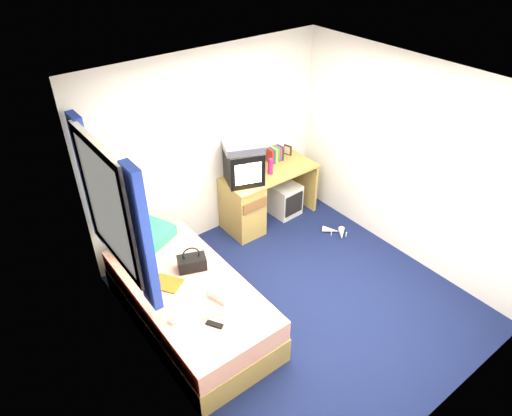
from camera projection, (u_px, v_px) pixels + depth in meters
ground at (299, 300)px, 5.07m from camera, size 3.40×3.40×0.00m
room_shell at (307, 190)px, 4.25m from camera, size 3.40×3.40×3.40m
bed at (190, 304)px, 4.67m from camera, size 1.01×2.00×0.54m
pillow at (146, 239)px, 5.00m from camera, size 0.72×0.60×0.13m
desk at (252, 200)px, 6.00m from camera, size 1.30×0.55×0.75m
storage_cube at (285, 199)px, 6.34m from camera, size 0.38×0.38×0.45m
crt_tv at (244, 166)px, 5.62m from camera, size 0.54×0.53×0.43m
vcr at (243, 147)px, 5.47m from camera, size 0.56×0.49×0.09m
book_row at (275, 154)px, 6.11m from camera, size 0.20×0.13×0.20m
picture_frame at (288, 150)px, 6.28m from camera, size 0.05×0.12×0.14m
pink_water_bottle at (270, 167)px, 5.83m from camera, size 0.07×0.07×0.20m
aerosol_can at (262, 169)px, 5.82m from camera, size 0.05×0.05×0.16m
handbag at (192, 262)px, 4.66m from camera, size 0.33×0.26×0.27m
towel at (225, 289)px, 4.39m from camera, size 0.31×0.28×0.09m
magazine at (167, 283)px, 4.51m from camera, size 0.33×0.35×0.01m
water_bottle at (177, 313)px, 4.15m from camera, size 0.20×0.17×0.07m
colour_swatch_fan at (213, 314)px, 4.19m from camera, size 0.23×0.12×0.01m
remote_control at (214, 324)px, 4.08m from camera, size 0.13×0.16×0.02m
window_assembly at (111, 207)px, 4.08m from camera, size 0.11×1.42×1.40m
white_heels at (336, 232)px, 6.03m from camera, size 0.27×0.37×0.09m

